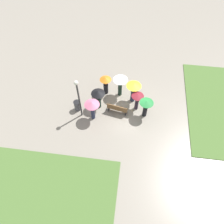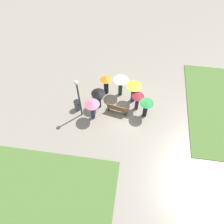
{
  "view_description": "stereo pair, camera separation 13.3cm",
  "coord_description": "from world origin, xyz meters",
  "px_view_note": "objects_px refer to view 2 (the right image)",
  "views": [
    {
      "loc": [
        0.1,
        11.07,
        14.04
      ],
      "look_at": [
        1.39,
        1.27,
        0.66
      ],
      "focal_mm": 35.0,
      "sensor_mm": 36.0,
      "label": 1
    },
    {
      "loc": [
        -0.03,
        11.05,
        14.04
      ],
      "look_at": [
        1.39,
        1.27,
        0.66
      ],
      "focal_mm": 35.0,
      "sensor_mm": 36.0,
      "label": 2
    }
  ],
  "objects_px": {
    "crowd_person_green": "(146,106)",
    "crowd_person_maroon": "(138,98)",
    "park_bench": "(117,109)",
    "lamp_post": "(78,94)",
    "trash_bin": "(78,105)",
    "crowd_person_black": "(98,95)",
    "crowd_person_pink": "(92,106)",
    "crowd_person_white": "(121,82)",
    "crowd_person_orange": "(106,83)",
    "crowd_person_yellow": "(134,89)"
  },
  "relations": [
    {
      "from": "trash_bin",
      "to": "crowd_person_maroon",
      "type": "relative_size",
      "value": 0.51
    },
    {
      "from": "park_bench",
      "to": "crowd_person_black",
      "type": "distance_m",
      "value": 1.82
    },
    {
      "from": "lamp_post",
      "to": "crowd_person_yellow",
      "type": "xyz_separation_m",
      "value": [
        -3.83,
        -2.01,
        -1.04
      ]
    },
    {
      "from": "crowd_person_orange",
      "to": "crowd_person_white",
      "type": "relative_size",
      "value": 0.9
    },
    {
      "from": "crowd_person_white",
      "to": "crowd_person_black",
      "type": "bearing_deg",
      "value": -58.99
    },
    {
      "from": "crowd_person_orange",
      "to": "trash_bin",
      "type": "bearing_deg",
      "value": -73.72
    },
    {
      "from": "trash_bin",
      "to": "crowd_person_orange",
      "type": "distance_m",
      "value": 2.95
    },
    {
      "from": "lamp_post",
      "to": "crowd_person_white",
      "type": "bearing_deg",
      "value": -137.28
    },
    {
      "from": "park_bench",
      "to": "crowd_person_pink",
      "type": "bearing_deg",
      "value": 34.22
    },
    {
      "from": "lamp_post",
      "to": "crowd_person_white",
      "type": "distance_m",
      "value": 3.85
    },
    {
      "from": "crowd_person_black",
      "to": "crowd_person_orange",
      "type": "distance_m",
      "value": 1.62
    },
    {
      "from": "crowd_person_orange",
      "to": "crowd_person_maroon",
      "type": "bearing_deg",
      "value": 32.69
    },
    {
      "from": "park_bench",
      "to": "crowd_person_yellow",
      "type": "relative_size",
      "value": 0.85
    },
    {
      "from": "park_bench",
      "to": "trash_bin",
      "type": "height_order",
      "value": "park_bench"
    },
    {
      "from": "lamp_post",
      "to": "crowd_person_orange",
      "type": "bearing_deg",
      "value": -120.78
    },
    {
      "from": "crowd_person_white",
      "to": "crowd_person_maroon",
      "type": "bearing_deg",
      "value": 34.35
    },
    {
      "from": "lamp_post",
      "to": "crowd_person_pink",
      "type": "height_order",
      "value": "lamp_post"
    },
    {
      "from": "crowd_person_yellow",
      "to": "park_bench",
      "type": "bearing_deg",
      "value": 4.5
    },
    {
      "from": "park_bench",
      "to": "trash_bin",
      "type": "relative_size",
      "value": 1.87
    },
    {
      "from": "crowd_person_pink",
      "to": "crowd_person_green",
      "type": "relative_size",
      "value": 1.09
    },
    {
      "from": "crowd_person_orange",
      "to": "crowd_person_pink",
      "type": "xyz_separation_m",
      "value": [
        0.59,
        2.74,
        0.33
      ]
    },
    {
      "from": "park_bench",
      "to": "crowd_person_white",
      "type": "distance_m",
      "value": 2.17
    },
    {
      "from": "trash_bin",
      "to": "crowd_person_maroon",
      "type": "bearing_deg",
      "value": -171.55
    },
    {
      "from": "crowd_person_yellow",
      "to": "crowd_person_pink",
      "type": "relative_size",
      "value": 1.03
    },
    {
      "from": "crowd_person_green",
      "to": "crowd_person_maroon",
      "type": "bearing_deg",
      "value": -107.7
    },
    {
      "from": "lamp_post",
      "to": "crowd_person_black",
      "type": "height_order",
      "value": "lamp_post"
    },
    {
      "from": "crowd_person_pink",
      "to": "crowd_person_white",
      "type": "relative_size",
      "value": 0.97
    },
    {
      "from": "park_bench",
      "to": "crowd_person_orange",
      "type": "distance_m",
      "value": 2.41
    },
    {
      "from": "crowd_person_yellow",
      "to": "crowd_person_pink",
      "type": "height_order",
      "value": "crowd_person_yellow"
    },
    {
      "from": "lamp_post",
      "to": "crowd_person_black",
      "type": "relative_size",
      "value": 2.03
    },
    {
      "from": "lamp_post",
      "to": "crowd_person_green",
      "type": "height_order",
      "value": "lamp_post"
    },
    {
      "from": "trash_bin",
      "to": "crowd_person_pink",
      "type": "bearing_deg",
      "value": 154.25
    },
    {
      "from": "trash_bin",
      "to": "crowd_person_white",
      "type": "distance_m",
      "value": 3.9
    },
    {
      "from": "crowd_person_maroon",
      "to": "crowd_person_white",
      "type": "distance_m",
      "value": 1.98
    },
    {
      "from": "crowd_person_maroon",
      "to": "crowd_person_black",
      "type": "distance_m",
      "value": 3.01
    },
    {
      "from": "trash_bin",
      "to": "crowd_person_black",
      "type": "height_order",
      "value": "crowd_person_black"
    },
    {
      "from": "crowd_person_orange",
      "to": "crowd_person_white",
      "type": "distance_m",
      "value": 1.24
    },
    {
      "from": "trash_bin",
      "to": "crowd_person_green",
      "type": "distance_m",
      "value": 5.39
    },
    {
      "from": "crowd_person_pink",
      "to": "crowd_person_green",
      "type": "height_order",
      "value": "crowd_person_pink"
    },
    {
      "from": "trash_bin",
      "to": "crowd_person_maroon",
      "type": "height_order",
      "value": "crowd_person_maroon"
    },
    {
      "from": "park_bench",
      "to": "lamp_post",
      "type": "bearing_deg",
      "value": 23.57
    },
    {
      "from": "crowd_person_black",
      "to": "crowd_person_green",
      "type": "distance_m",
      "value": 3.71
    },
    {
      "from": "park_bench",
      "to": "crowd_person_pink",
      "type": "distance_m",
      "value": 2.2
    },
    {
      "from": "trash_bin",
      "to": "crowd_person_green",
      "type": "bearing_deg",
      "value": -179.0
    },
    {
      "from": "crowd_person_white",
      "to": "crowd_person_orange",
      "type": "bearing_deg",
      "value": -106.4
    },
    {
      "from": "park_bench",
      "to": "lamp_post",
      "type": "relative_size",
      "value": 0.44
    },
    {
      "from": "park_bench",
      "to": "crowd_person_maroon",
      "type": "bearing_deg",
      "value": -147.06
    },
    {
      "from": "lamp_post",
      "to": "crowd_person_white",
      "type": "xyz_separation_m",
      "value": [
        -2.73,
        -2.52,
        -0.98
      ]
    },
    {
      "from": "crowd_person_orange",
      "to": "crowd_person_pink",
      "type": "relative_size",
      "value": 0.93
    },
    {
      "from": "crowd_person_yellow",
      "to": "crowd_person_pink",
      "type": "distance_m",
      "value": 3.61
    }
  ]
}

